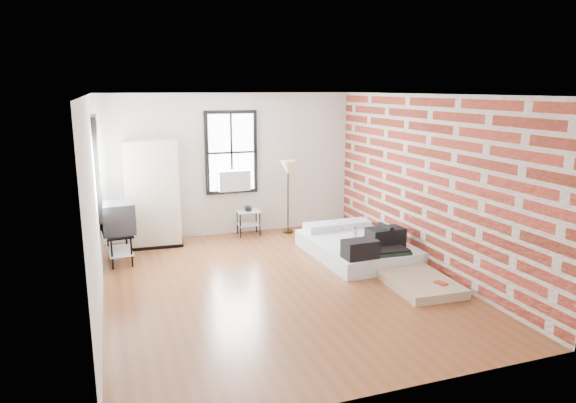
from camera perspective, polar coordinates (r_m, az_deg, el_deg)
name	(u,v)px	position (r m, az deg, el deg)	size (l,w,h in m)	color
ground	(279,285)	(7.81, -1.01, -9.21)	(6.00, 6.00, 0.00)	brown
room_shell	(286,166)	(7.76, -0.28, 3.96)	(5.02, 6.02, 2.80)	silver
mattress_main	(359,246)	(9.10, 7.89, -4.91)	(1.63, 2.16, 0.67)	white
mattress_bare	(406,272)	(8.20, 13.02, -7.65)	(0.96, 1.71, 0.36)	tan
wardrobe	(152,194)	(9.76, -14.84, 0.80)	(1.02, 0.62, 1.97)	black
side_table	(248,216)	(10.25, -4.43, -1.64)	(0.46, 0.38, 0.59)	black
floor_lamp	(288,172)	(10.24, 0.00, 3.33)	(0.32, 0.32, 1.48)	#332711
tv_stand	(118,220)	(8.99, -18.38, -1.95)	(0.57, 0.77, 1.04)	black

